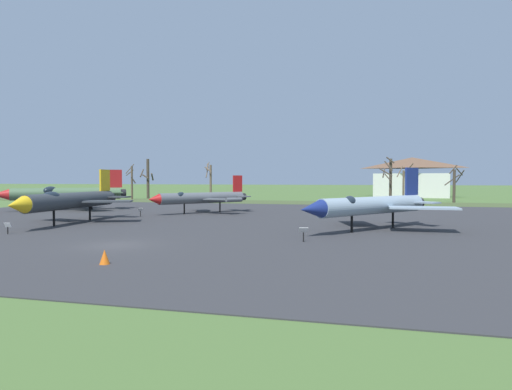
# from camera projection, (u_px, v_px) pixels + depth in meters

# --- Properties ---
(ground_plane) EXTENTS (600.00, 600.00, 0.00)m
(ground_plane) POSITION_uv_depth(u_px,v_px,m) (116.00, 246.00, 27.21)
(ground_plane) COLOR #4C6B33
(asphalt_apron) EXTENTS (71.92, 57.78, 0.05)m
(asphalt_apron) POSITION_uv_depth(u_px,v_px,m) (212.00, 220.00, 44.00)
(asphalt_apron) COLOR #333335
(asphalt_apron) RESTS_ON ground
(grass_verge_strip) EXTENTS (131.92, 12.00, 0.06)m
(grass_verge_strip) POSITION_uv_depth(u_px,v_px,m) (280.00, 202.00, 77.78)
(grass_verge_strip) COLOR #44542C
(grass_verge_strip) RESTS_ON ground
(jet_fighter_front_left) EXTENTS (9.98, 11.80, 4.63)m
(jet_fighter_front_left) POSITION_uv_depth(u_px,v_px,m) (202.00, 198.00, 52.85)
(jet_fighter_front_left) COLOR #565B60
(jet_fighter_front_left) RESTS_ON ground
(info_placard_front_left) EXTENTS (0.50, 0.33, 1.00)m
(info_placard_front_left) POSITION_uv_depth(u_px,v_px,m) (140.00, 212.00, 47.65)
(info_placard_front_left) COLOR black
(info_placard_front_left) RESTS_ON ground
(jet_fighter_front_right) EXTENTS (10.57, 15.64, 5.17)m
(jet_fighter_front_right) POSITION_uv_depth(u_px,v_px,m) (71.00, 200.00, 40.43)
(jet_fighter_front_right) COLOR #33383D
(jet_fighter_front_right) RESTS_ON ground
(info_placard_front_right) EXTENTS (0.51, 0.24, 0.90)m
(info_placard_front_right) POSITION_uv_depth(u_px,v_px,m) (8.00, 227.00, 32.62)
(info_placard_front_right) COLOR black
(info_placard_front_right) RESTS_ON ground
(jet_fighter_rear_center) EXTENTS (11.73, 13.36, 5.16)m
(jet_fighter_rear_center) POSITION_uv_depth(u_px,v_px,m) (371.00, 205.00, 35.07)
(jet_fighter_rear_center) COLOR #8EA3B2
(jet_fighter_rear_center) RESTS_ON ground
(info_placard_rear_center) EXTENTS (0.64, 0.40, 1.00)m
(info_placard_rear_center) POSITION_uv_depth(u_px,v_px,m) (303.00, 233.00, 28.57)
(info_placard_rear_center) COLOR black
(info_placard_rear_center) RESTS_ON ground
(jet_fighter_rear_left) EXTENTS (13.68, 12.93, 5.46)m
(jet_fighter_rear_left) POSITION_uv_depth(u_px,v_px,m) (66.00, 193.00, 57.73)
(jet_fighter_rear_left) COLOR #4C6B47
(jet_fighter_rear_left) RESTS_ON ground
(bare_tree_far_left) EXTENTS (2.10, 2.08, 7.28)m
(bare_tree_far_left) POSITION_uv_depth(u_px,v_px,m) (132.00, 181.00, 89.04)
(bare_tree_far_left) COLOR brown
(bare_tree_far_left) RESTS_ON ground
(bare_tree_left_of_center) EXTENTS (3.05, 2.97, 8.46)m
(bare_tree_left_of_center) POSITION_uv_depth(u_px,v_px,m) (148.00, 178.00, 93.64)
(bare_tree_left_of_center) COLOR #42382D
(bare_tree_left_of_center) RESTS_ON ground
(bare_tree_center) EXTENTS (1.69, 1.91, 7.59)m
(bare_tree_center) POSITION_uv_depth(u_px,v_px,m) (210.00, 180.00, 87.30)
(bare_tree_center) COLOR brown
(bare_tree_center) RESTS_ON ground
(bare_tree_right_of_center) EXTENTS (2.76, 3.54, 8.12)m
(bare_tree_right_of_center) POSITION_uv_depth(u_px,v_px,m) (390.00, 178.00, 77.54)
(bare_tree_right_of_center) COLOR #42382D
(bare_tree_right_of_center) RESTS_ON ground
(bare_tree_far_right) EXTENTS (3.03, 2.85, 7.09)m
(bare_tree_far_right) POSITION_uv_depth(u_px,v_px,m) (404.00, 182.00, 80.04)
(bare_tree_far_right) COLOR brown
(bare_tree_far_right) RESTS_ON ground
(bare_tree_backdrop_extra) EXTENTS (3.04, 3.00, 6.72)m
(bare_tree_backdrop_extra) POSITION_uv_depth(u_px,v_px,m) (455.00, 184.00, 77.65)
(bare_tree_backdrop_extra) COLOR #42382D
(bare_tree_backdrop_extra) RESTS_ON ground
(visitor_building) EXTENTS (18.34, 11.92, 9.17)m
(visitor_building) POSITION_uv_depth(u_px,v_px,m) (412.00, 178.00, 101.15)
(visitor_building) COLOR silver
(visitor_building) RESTS_ON ground
(traffic_cone) EXTENTS (0.53, 0.53, 0.76)m
(traffic_cone) POSITION_uv_depth(u_px,v_px,m) (105.00, 257.00, 21.09)
(traffic_cone) COLOR orange
(traffic_cone) RESTS_ON ground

